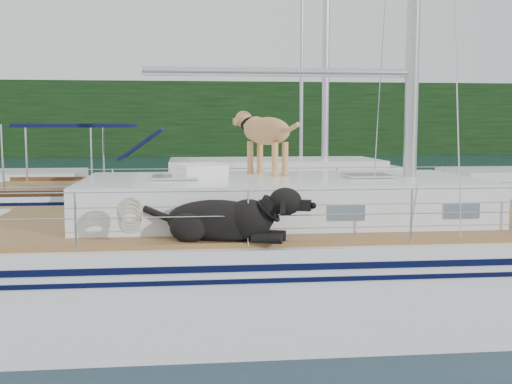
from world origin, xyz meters
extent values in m
plane|color=black|center=(0.00, 0.00, 0.00)|extent=(120.00, 120.00, 0.00)
cube|color=black|center=(0.00, 45.00, 3.00)|extent=(90.00, 3.00, 6.00)
cube|color=#595147|center=(0.00, 46.20, 0.60)|extent=(92.00, 1.00, 1.20)
cube|color=white|center=(0.00, 0.00, 0.50)|extent=(12.00, 3.80, 1.40)
cube|color=olive|center=(0.00, 0.00, 1.23)|extent=(11.52, 3.50, 0.06)
cube|color=white|center=(0.80, 0.00, 1.54)|extent=(5.20, 2.50, 0.55)
cylinder|color=silver|center=(0.80, 0.00, 3.21)|extent=(3.60, 0.12, 0.12)
cylinder|color=silver|center=(0.00, -1.75, 1.82)|extent=(10.56, 0.01, 0.01)
cylinder|color=silver|center=(0.00, 1.75, 1.82)|extent=(10.56, 0.01, 0.01)
cube|color=blue|center=(-1.40, 1.27, 1.29)|extent=(0.73, 0.57, 0.05)
cube|color=white|center=(-0.26, 0.46, 1.89)|extent=(0.78, 0.72, 0.16)
torus|color=#B9AD92|center=(-1.05, -1.69, 1.62)|extent=(0.37, 0.24, 0.36)
cube|color=white|center=(0.39, 6.24, 0.45)|extent=(11.00, 3.50, 1.30)
cube|color=olive|center=(0.39, 6.24, 1.10)|extent=(10.56, 3.29, 0.06)
cube|color=white|center=(1.59, 6.24, 1.45)|extent=(4.80, 2.30, 0.55)
cube|color=#0D1037|center=(-2.81, 6.24, 2.50)|extent=(2.40, 2.30, 0.08)
cube|color=white|center=(4.00, 16.00, 0.40)|extent=(7.20, 3.00, 1.10)
cylinder|color=silver|center=(4.00, 16.00, 6.00)|extent=(0.14, 0.14, 11.00)
camera|label=1|loc=(-0.46, -8.48, 2.52)|focal=45.00mm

